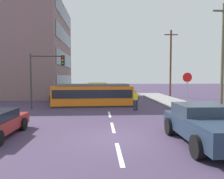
% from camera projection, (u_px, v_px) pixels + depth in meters
% --- Properties ---
extents(ground_plane, '(120.00, 120.00, 0.00)m').
position_uv_depth(ground_plane, '(107.00, 107.00, 19.68)').
color(ground_plane, '#443551').
extents(sidewalk_curb_right, '(3.20, 36.00, 0.14)m').
position_uv_depth(sidewalk_curb_right, '(202.00, 113.00, 16.07)').
color(sidewalk_curb_right, gray).
rests_on(sidewalk_curb_right, ground).
extents(lane_stripe_0, '(0.16, 2.40, 0.01)m').
position_uv_depth(lane_stripe_0, '(119.00, 154.00, 7.72)').
color(lane_stripe_0, silver).
rests_on(lane_stripe_0, ground).
extents(lane_stripe_1, '(0.16, 2.40, 0.01)m').
position_uv_depth(lane_stripe_1, '(113.00, 127.00, 11.71)').
color(lane_stripe_1, silver).
rests_on(lane_stripe_1, ground).
extents(lane_stripe_2, '(0.16, 2.40, 0.01)m').
position_uv_depth(lane_stripe_2, '(109.00, 114.00, 15.70)').
color(lane_stripe_2, silver).
rests_on(lane_stripe_2, ground).
extents(lane_stripe_3, '(0.16, 2.40, 0.01)m').
position_uv_depth(lane_stripe_3, '(106.00, 99.00, 26.29)').
color(lane_stripe_3, silver).
rests_on(lane_stripe_3, ground).
extents(lane_stripe_4, '(0.16, 2.40, 0.01)m').
position_uv_depth(lane_stripe_4, '(104.00, 95.00, 32.27)').
color(lane_stripe_4, silver).
rests_on(lane_stripe_4, ground).
extents(corner_building, '(15.22, 14.45, 12.80)m').
position_uv_depth(corner_building, '(10.00, 50.00, 30.84)').
color(corner_building, '#7F615F').
rests_on(corner_building, ground).
extents(streetcar_tram, '(7.31, 2.82, 2.02)m').
position_uv_depth(streetcar_tram, '(93.00, 95.00, 20.17)').
color(streetcar_tram, orange).
rests_on(streetcar_tram, ground).
extents(city_bus, '(2.60, 5.15, 1.85)m').
position_uv_depth(city_bus, '(98.00, 89.00, 28.97)').
color(city_bus, gold).
rests_on(city_bus, ground).
extents(pedestrian_crossing, '(0.50, 0.36, 1.67)m').
position_uv_depth(pedestrian_crossing, '(136.00, 99.00, 17.44)').
color(pedestrian_crossing, '#1B2A40').
rests_on(pedestrian_crossing, ground).
extents(pickup_truck_parked, '(2.32, 5.02, 1.55)m').
position_uv_depth(pickup_truck_parked, '(206.00, 125.00, 8.77)').
color(pickup_truck_parked, '#223145').
rests_on(pickup_truck_parked, ground).
extents(parked_sedan_mid, '(1.96, 4.56, 1.19)m').
position_uv_depth(parked_sedan_mid, '(62.00, 96.00, 23.95)').
color(parked_sedan_mid, black).
rests_on(parked_sedan_mid, ground).
extents(parked_sedan_far, '(2.09, 4.16, 1.19)m').
position_uv_depth(parked_sedan_far, '(69.00, 92.00, 30.15)').
color(parked_sedan_far, black).
rests_on(parked_sedan_far, ground).
extents(parked_sedan_furthest, '(2.05, 4.59, 1.19)m').
position_uv_depth(parked_sedan_furthest, '(70.00, 89.00, 36.52)').
color(parked_sedan_furthest, silver).
rests_on(parked_sedan_furthest, ground).
extents(stop_sign, '(0.76, 0.07, 2.88)m').
position_uv_depth(stop_sign, '(187.00, 83.00, 17.59)').
color(stop_sign, gray).
rests_on(stop_sign, sidewalk_curb_right).
extents(traffic_light_mast, '(2.88, 0.33, 4.60)m').
position_uv_depth(traffic_light_mast, '(45.00, 70.00, 18.39)').
color(traffic_light_mast, '#333333').
rests_on(traffic_light_mast, ground).
extents(utility_pole_near, '(1.80, 0.24, 8.49)m').
position_uv_depth(utility_pole_near, '(223.00, 55.00, 17.56)').
color(utility_pole_near, brown).
rests_on(utility_pole_near, ground).
extents(utility_pole_mid, '(1.80, 0.24, 8.75)m').
position_uv_depth(utility_pole_mid, '(171.00, 62.00, 28.88)').
color(utility_pole_mid, brown).
rests_on(utility_pole_mid, ground).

